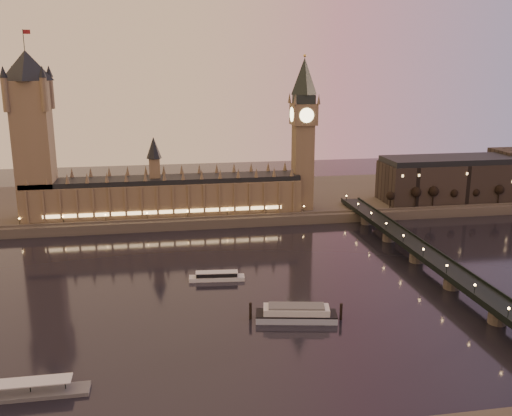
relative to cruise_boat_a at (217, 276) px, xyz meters
The scene contains 16 objects.
ground 20.51m from the cruise_boat_a, 32.50° to the right, with size 700.00×700.00×0.00m, color black.
far_embankment 161.11m from the cruise_boat_a, 72.95° to the left, with size 560.00×130.00×6.00m, color #423D35.
palace_of_westminster 114.10m from the cruise_boat_a, 101.76° to the left, with size 180.00×26.62×52.00m.
victoria_tower 163.55m from the cruise_boat_a, 133.05° to the left, with size 31.68×31.68×118.00m.
big_ben 144.99m from the cruise_boat_a, 57.09° to the left, with size 17.68×17.68×104.00m.
westminster_bridge 109.44m from the cruise_boat_a, ahead, with size 13.20×260.00×15.30m.
city_block 244.57m from the cruise_boat_a, 29.48° to the left, with size 155.00×45.00×34.00m.
bare_tree_0 165.38m from the cruise_boat_a, 36.50° to the left, with size 6.29×6.29×12.79m.
bare_tree_1 178.52m from the cruise_boat_a, 33.42° to the left, with size 6.29×6.29×12.79m.
bare_tree_2 192.11m from the cruise_boat_a, 30.77° to the left, with size 6.29×6.29×12.79m.
bare_tree_3 206.05m from the cruise_boat_a, 28.47° to the left, with size 6.29×6.29×12.79m.
bare_tree_4 220.29m from the cruise_boat_a, 26.48° to the left, with size 6.29×6.29×12.79m.
bare_tree_5 234.77m from the cruise_boat_a, 24.72° to the left, with size 6.29×6.29×12.79m.
cruise_boat_a is the anchor object (origin of this frame).
moored_barge 58.12m from the cruise_boat_a, 61.26° to the right, with size 38.40×15.73×7.17m.
pontoon_pier 117.31m from the cruise_boat_a, 129.55° to the right, with size 45.83×7.64×12.22m.
Camera 1 is at (-43.34, -253.38, 104.71)m, focal length 40.00 mm.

